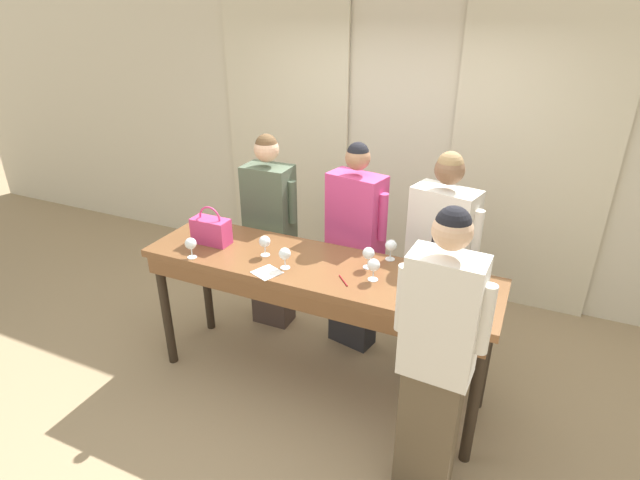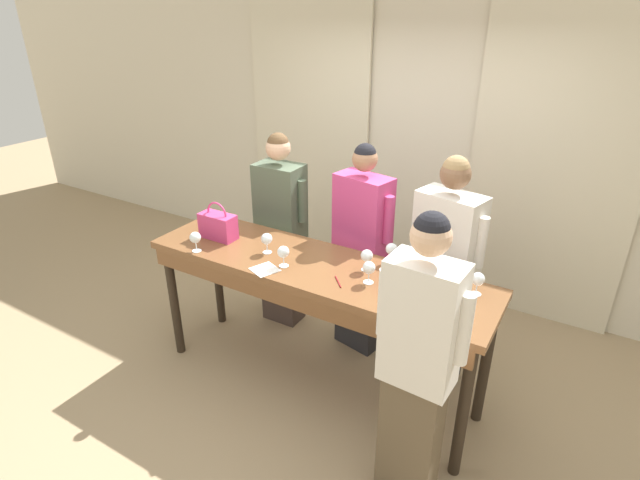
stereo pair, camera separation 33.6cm
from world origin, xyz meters
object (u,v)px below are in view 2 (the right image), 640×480
Objects in this scene: tasting_bar at (313,280)px; wine_glass_back_left at (267,239)px; handbag at (218,225)px; wine_glass_center_right at (283,252)px; guest_pink_top at (361,251)px; wine_glass_center_left at (464,269)px; wine_glass_front_mid at (369,268)px; wine_glass_center_mid at (392,249)px; wine_bottle at (428,268)px; host_pouring at (417,369)px; guest_olive_jacket at (281,231)px; wine_glass_front_left at (195,238)px; wine_glass_back_mid at (367,256)px; wine_glass_front_right at (478,280)px; guest_cream_sweater at (444,271)px.

wine_glass_back_left reaches higher than tasting_bar.
handbag reaches higher than wine_glass_center_right.
wine_glass_center_left is at bearing -21.66° from guest_pink_top.
wine_glass_front_mid and wine_glass_center_mid have the same top height.
wine_bottle reaches higher than wine_glass_back_left.
host_pouring reaches higher than guest_pink_top.
guest_pink_top is (0.22, 0.73, -0.25)m from wine_glass_center_right.
guest_olive_jacket is at bearing 161.43° from wine_bottle.
wine_glass_center_left reaches higher than tasting_bar.
tasting_bar is 1.09m from host_pouring.
guest_pink_top reaches higher than wine_glass_front_left.
wine_glass_center_left is at bearing -2.65° from wine_glass_center_mid.
guest_olive_jacket reaches higher than wine_glass_center_left.
wine_glass_back_mid is 1.18m from guest_olive_jacket.
guest_olive_jacket reaches higher than wine_bottle.
guest_olive_jacket is at bearing 77.64° from handbag.
wine_glass_front_right is at bearing 14.05° from wine_glass_center_right.
wine_bottle is at bearing -142.04° from wine_glass_center_left.
host_pouring is at bearing -21.75° from wine_glass_back_left.
wine_glass_center_left is (0.51, 0.29, 0.00)m from wine_glass_front_mid.
wine_glass_front_mid is 0.16m from wine_glass_back_mid.
wine_glass_front_mid is at bearing -29.65° from guest_olive_jacket.
wine_bottle is 0.20× the size of guest_pink_top.
wine_glass_back_mid is at bearing -174.61° from wine_glass_front_right.
wine_glass_front_left is 1.00× the size of wine_glass_center_mid.
wine_glass_center_mid is (0.44, 0.30, 0.22)m from tasting_bar.
wine_glass_front_left is 1.83m from wine_glass_center_left.
wine_bottle is 2.33× the size of wine_glass_center_left.
wine_glass_front_left is 0.08× the size of host_pouring.
host_pouring is at bearing -73.26° from wine_bottle.
guest_pink_top reaches higher than wine_glass_front_mid.
host_pouring is (0.53, -0.52, -0.19)m from wine_glass_front_mid.
wine_bottle is (0.75, 0.13, 0.25)m from tasting_bar.
guest_olive_jacket reaches higher than wine_glass_center_right.
wine_glass_front_left and wine_glass_center_left have the same top height.
wine_glass_back_left and wine_glass_back_mid have the same top height.
wine_bottle is 0.19× the size of host_pouring.
wine_glass_front_right is 0.08× the size of host_pouring.
wine_glass_back_left is (-0.21, 0.11, 0.00)m from wine_glass_center_right.
wine_glass_center_mid is at bearing 60.07° from wine_glass_back_mid.
handbag is 1.95× the size of wine_glass_front_left.
wine_glass_front_mid is at bearing -155.34° from wine_bottle.
wine_glass_back_mid is at bearing 25.20° from wine_glass_center_right.
wine_bottle is 2.33× the size of wine_glass_front_left.
host_pouring is (1.79, -0.54, -0.19)m from handbag.
wine_bottle reaches higher than wine_glass_center_mid.
wine_glass_front_left is at bearing -150.62° from guest_cream_sweater.
wine_glass_back_left is at bearing -172.16° from wine_glass_front_right.
handbag is 1.95× the size of wine_glass_back_mid.
wine_glass_center_left is 0.49m from wine_glass_center_mid.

